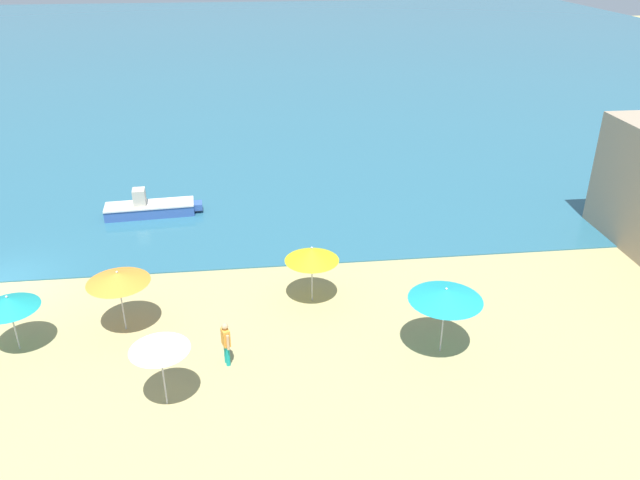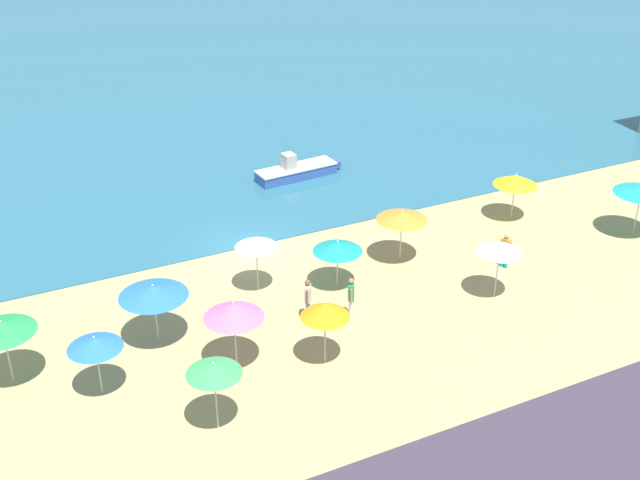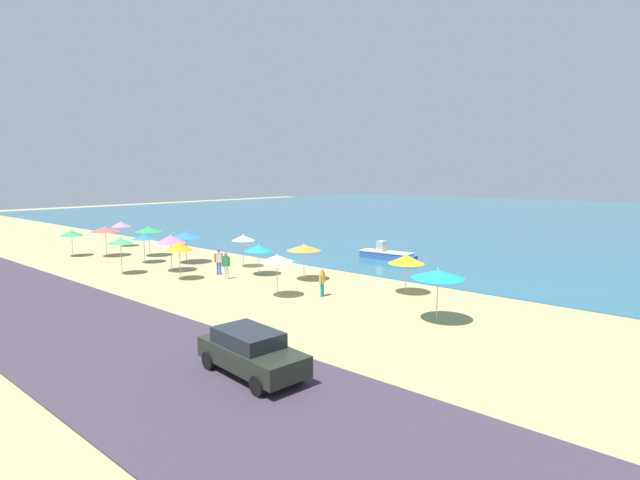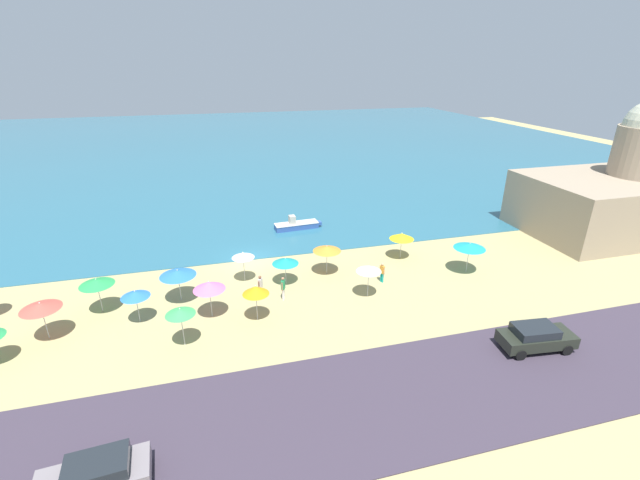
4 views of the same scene
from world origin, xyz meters
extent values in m
plane|color=tan|center=(0.00, 0.00, 0.00)|extent=(160.00, 160.00, 0.00)
cube|color=#286177|center=(0.00, 55.00, 0.03)|extent=(150.00, 110.00, 0.05)
cylinder|color=#B2B2B7|center=(16.41, -6.61, 1.06)|extent=(0.05, 0.05, 2.12)
cone|color=teal|center=(16.41, -6.61, 2.26)|extent=(2.46, 2.46, 0.38)
sphere|color=silver|center=(16.41, -6.61, 2.48)|extent=(0.08, 0.08, 0.08)
cylinder|color=#B2B2B7|center=(7.41, -8.17, 1.03)|extent=(0.05, 0.05, 2.06)
cone|color=white|center=(7.41, -8.17, 2.19)|extent=(1.79, 1.79, 0.36)
sphere|color=silver|center=(7.41, -8.17, 2.40)|extent=(0.08, 0.08, 0.08)
cylinder|color=#B2B2B7|center=(12.42, -2.80, 0.90)|extent=(0.05, 0.05, 1.80)
cone|color=yellow|center=(12.42, -2.80, 2.00)|extent=(2.06, 2.06, 0.50)
sphere|color=silver|center=(12.42, -2.80, 2.28)|extent=(0.08, 0.08, 0.08)
cylinder|color=#B2B2B7|center=(5.54, -3.97, 1.00)|extent=(0.05, 0.05, 2.00)
cone|color=orange|center=(5.54, -3.97, 2.14)|extent=(2.20, 2.20, 0.37)
sphere|color=silver|center=(5.54, -3.97, 2.35)|extent=(0.08, 0.08, 0.08)
cylinder|color=#B2B2B7|center=(2.09, -4.75, 0.85)|extent=(0.05, 0.05, 1.71)
cone|color=teal|center=(2.09, -4.75, 1.86)|extent=(1.99, 1.99, 0.40)
sphere|color=silver|center=(2.09, -4.75, 2.09)|extent=(0.08, 0.08, 0.08)
cylinder|color=teal|center=(9.18, -6.35, 0.38)|extent=(0.14, 0.14, 0.76)
cylinder|color=teal|center=(9.24, -6.52, 0.38)|extent=(0.14, 0.14, 0.76)
cube|color=orange|center=(9.21, -6.43, 1.06)|extent=(0.32, 0.41, 0.60)
sphere|color=tan|center=(9.21, -6.43, 1.49)|extent=(0.22, 0.22, 0.22)
cylinder|color=tan|center=(9.14, -6.20, 1.01)|extent=(0.09, 0.09, 0.54)
cylinder|color=tan|center=(9.28, -6.66, 1.01)|extent=(0.09, 0.09, 0.54)
cube|color=#33569E|center=(5.20, 6.07, 0.32)|extent=(4.41, 1.53, 0.53)
cube|color=#33569E|center=(7.56, 6.25, 0.37)|extent=(0.49, 0.70, 0.32)
cube|color=silver|center=(5.20, 6.07, 0.62)|extent=(4.42, 1.61, 0.08)
cube|color=#B2AD9E|center=(4.77, 6.04, 1.03)|extent=(0.65, 0.76, 0.89)
camera|label=1|loc=(10.28, -23.36, 12.91)|focal=35.00mm
camera|label=2|loc=(-10.84, -29.62, 16.96)|focal=45.00mm
camera|label=3|loc=(27.09, -27.12, 6.84)|focal=28.00mm
camera|label=4|loc=(-2.77, -33.17, 15.72)|focal=24.00mm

